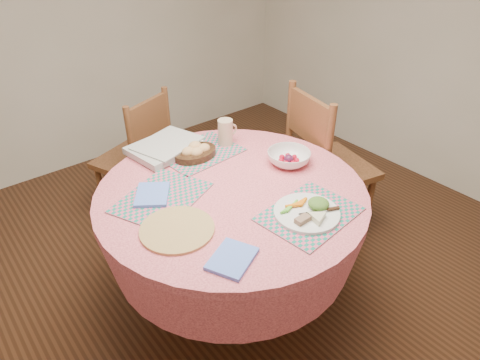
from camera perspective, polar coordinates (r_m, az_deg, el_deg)
The scene contains 15 objects.
ground at distance 2.45m, azimuth -0.94°, elevation -15.93°, with size 4.00×4.00×0.00m, color #331C0F.
dining_table at distance 2.06m, azimuth -1.08°, elevation -5.72°, with size 1.24×1.24×0.75m.
chair_right at distance 2.65m, azimuth 11.16°, elevation 2.25°, with size 0.53×0.55×1.00m.
chair_back at distance 2.85m, azimuth -13.40°, elevation 3.17°, with size 0.54×0.52×0.90m.
placemat_front at distance 1.82m, azimuth 9.24°, elevation -4.49°, with size 0.40×0.30×0.01m, color #167F68.
placemat_left at distance 1.92m, azimuth -10.37°, elevation -2.30°, with size 0.40×0.30×0.01m, color #167F68.
placemat_back at distance 2.25m, azimuth -5.32°, elevation 3.70°, with size 0.40×0.30×0.01m, color #167F68.
wicker_trivet at distance 1.73m, azimuth -8.38°, elevation -6.52°, with size 0.30×0.30×0.01m, color #9D6F44.
napkin_near at distance 1.58m, azimuth -1.06°, elevation -10.44°, with size 0.18×0.14×0.01m, color #5E83F3.
napkin_far at distance 1.93m, azimuth -11.62°, elevation -1.89°, with size 0.18×0.14×0.01m, color #5E83F3.
dinner_plate at distance 1.80m, azimuth 9.18°, elevation -4.12°, with size 0.28×0.28×0.05m.
bread_bowl at distance 2.19m, azimuth -5.99°, elevation 3.80°, with size 0.23×0.23×0.08m.
latte_mug at distance 2.29m, azimuth -1.91°, elevation 6.43°, with size 0.12×0.08×0.14m.
fruit_bowl at distance 2.14m, azimuth 6.52°, elevation 2.94°, with size 0.23×0.23×0.07m.
newspaper_stack at distance 2.27m, azimuth -9.93°, elevation 4.37°, with size 0.40×0.33×0.04m.
Camera 1 is at (-0.99, -1.28, 1.84)m, focal length 32.00 mm.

